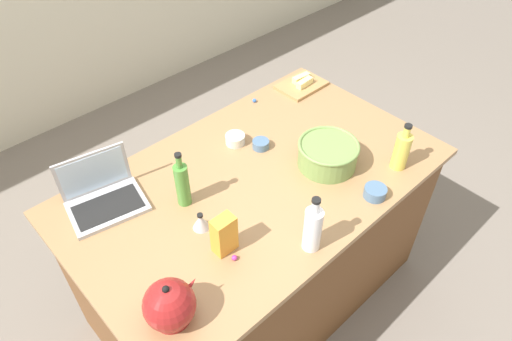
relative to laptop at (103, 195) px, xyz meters
The scene contains 19 objects.
ground_plane 1.15m from the laptop, 30.05° to the right, with size 12.00×12.00×0.00m, color slate.
island_counter 0.83m from the laptop, 30.05° to the right, with size 1.70×1.03×0.90m.
laptop is the anchor object (origin of this frame).
mixing_bowl_large 1.00m from the laptop, 28.90° to the right, with size 0.28×0.28×0.12m.
bottle_vinegar 0.89m from the laptop, 57.94° to the right, with size 0.07×0.07×0.27m.
bottle_olive 0.35m from the laptop, 42.09° to the right, with size 0.06×0.06×0.27m.
bottle_oil 1.32m from the laptop, 32.87° to the right, with size 0.07×0.07×0.24m.
kettle 0.64m from the laptop, 99.06° to the right, with size 0.21×0.18×0.20m.
cutting_board 1.27m from the laptop, ahead, with size 0.26×0.19×0.02m, color #AD7F4C.
butter_stick_left 1.27m from the laptop, ahead, with size 0.11×0.04×0.04m, color #F4E58C.
butter_stick_right 1.29m from the laptop, ahead, with size 0.11×0.04×0.04m, color #F4E58C.
ramekin_small 0.76m from the laptop, 14.30° to the right, with size 0.08×0.08×0.04m, color slate.
ramekin_medium 1.16m from the laptop, 41.01° to the right, with size 0.10×0.10×0.05m, color slate.
ramekin_wide 0.67m from the laptop, ahead, with size 0.10×0.10×0.05m, color beige.
kitchen_timer 0.44m from the laptop, 60.65° to the right, with size 0.07×0.07×0.08m.
candy_bag 0.58m from the laptop, 67.76° to the right, with size 0.09×0.06×0.17m, color gold.
candy_1 0.98m from the laptop, ahead, with size 0.02×0.02×0.02m, color blue.
candy_2 0.64m from the laptop, 70.54° to the right, with size 0.02×0.02×0.02m, color #CC3399.
candy_3 0.57m from the laptop, 96.11° to the right, with size 0.02×0.02×0.02m, color green.
Camera 1 is at (-1.01, -1.09, 2.35)m, focal length 32.45 mm.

